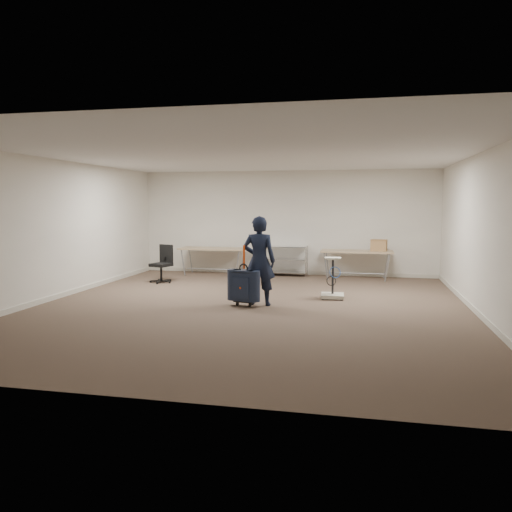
# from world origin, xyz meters

# --- Properties ---
(ground) EXTENTS (9.00, 9.00, 0.00)m
(ground) POSITION_xyz_m (0.00, 0.00, 0.00)
(ground) COLOR #4E3A2F
(ground) RESTS_ON ground
(room_shell) EXTENTS (8.00, 9.00, 9.00)m
(room_shell) POSITION_xyz_m (0.00, 1.38, 0.05)
(room_shell) COLOR white
(room_shell) RESTS_ON ground
(folding_table_left) EXTENTS (1.80, 0.75, 0.73)m
(folding_table_left) POSITION_xyz_m (-1.90, 3.95, 0.68)
(folding_table_left) COLOR tan
(folding_table_left) RESTS_ON ground
(folding_table_right) EXTENTS (1.80, 0.75, 0.73)m
(folding_table_right) POSITION_xyz_m (1.90, 3.95, 0.68)
(folding_table_right) COLOR tan
(folding_table_right) RESTS_ON ground
(wire_shelf) EXTENTS (1.22, 0.47, 0.80)m
(wire_shelf) POSITION_xyz_m (0.00, 4.20, 0.44)
(wire_shelf) COLOR silver
(wire_shelf) RESTS_ON ground
(person) EXTENTS (0.62, 0.41, 1.69)m
(person) POSITION_xyz_m (0.13, 0.24, 0.85)
(person) COLOR black
(person) RESTS_ON ground
(suitcase) EXTENTS (0.47, 0.33, 1.15)m
(suitcase) POSITION_xyz_m (-0.13, 0.05, 0.39)
(suitcase) COLOR black
(suitcase) RESTS_ON ground
(office_chair) EXTENTS (0.56, 0.56, 0.92)m
(office_chair) POSITION_xyz_m (-2.74, 2.44, 0.28)
(office_chair) COLOR black
(office_chair) RESTS_ON ground
(equipment_cart) EXTENTS (0.48, 0.48, 0.84)m
(equipment_cart) POSITION_xyz_m (1.46, 1.19, 0.22)
(equipment_cart) COLOR beige
(equipment_cart) RESTS_ON ground
(cardboard_box) EXTENTS (0.43, 0.35, 0.29)m
(cardboard_box) POSITION_xyz_m (2.45, 4.00, 0.87)
(cardboard_box) COLOR #8A6240
(cardboard_box) RESTS_ON folding_table_right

